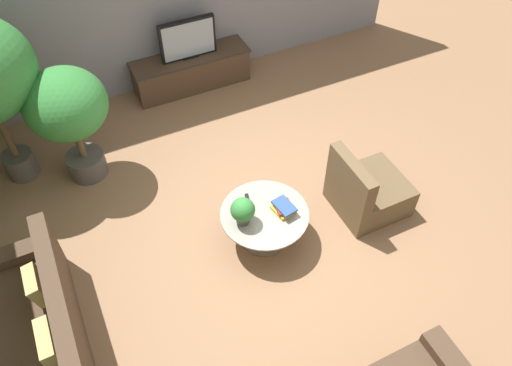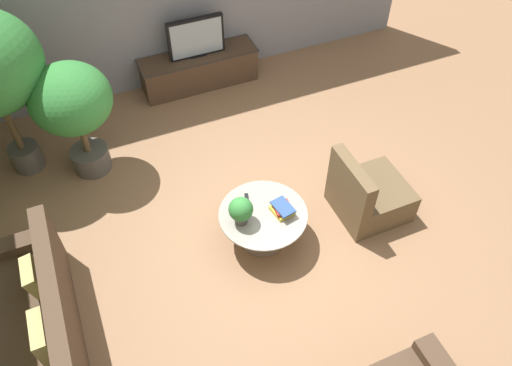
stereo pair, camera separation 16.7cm
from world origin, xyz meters
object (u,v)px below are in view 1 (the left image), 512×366
Objects in this scene: potted_plant_tabletop at (243,211)px; media_console at (191,71)px; armchair_wicker at (367,191)px; television at (188,39)px; potted_palm_corner at (68,110)px; coffee_table at (264,221)px; couch_by_wall at (39,335)px.

media_console is at bearing 79.91° from potted_plant_tabletop.
armchair_wicker reaches higher than media_console.
media_console is 0.54m from television.
coffee_table is at bearing -50.46° from potted_palm_corner.
television is 0.43× the size of couch_by_wall.
armchair_wicker is at bearing -4.51° from coffee_table.
coffee_table is at bearing 0.08° from potted_plant_tabletop.
coffee_table is 2.50m from couch_by_wall.
coffee_table is 1.13× the size of armchair_wicker.
television reaches higher than media_console.
potted_palm_corner reaches higher than armchair_wicker.
couch_by_wall is (-2.77, -3.33, -0.52)m from television.
media_console is 1.15× the size of potted_palm_corner.
potted_plant_tabletop reaches higher than coffee_table.
media_console is at bearing 140.20° from couch_by_wall.
coffee_table is at bearing -95.36° from television.
media_console is 2.32m from potted_palm_corner.
television is 0.96× the size of armchair_wicker.
television is 0.84× the size of coffee_table.
television is 2.49× the size of potted_plant_tabletop.
couch_by_wall reaches higher than potted_plant_tabletop.
potted_palm_corner is 4.62× the size of potted_plant_tabletop.
media_console is at bearing 90.00° from television.
potted_plant_tabletop is (-1.55, 0.10, 0.36)m from armchair_wicker.
potted_plant_tabletop reaches higher than media_console.
potted_plant_tabletop is at bearing 86.25° from armchair_wicker.
potted_plant_tabletop is (-0.54, -3.05, 0.36)m from media_console.
potted_palm_corner reaches higher than coffee_table.
armchair_wicker is at bearing -3.75° from potted_plant_tabletop.
couch_by_wall is 2.27m from potted_plant_tabletop.
television reaches higher than potted_plant_tabletop.
television is at bearing 17.71° from armchair_wicker.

